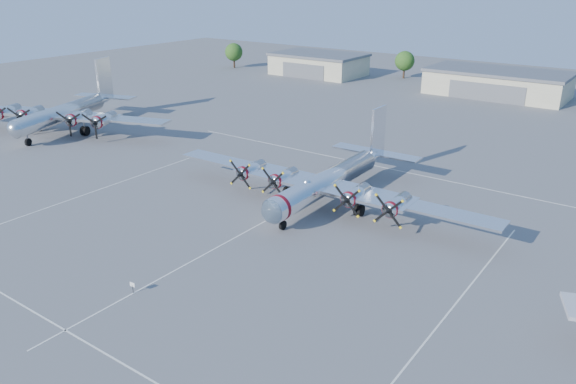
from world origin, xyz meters
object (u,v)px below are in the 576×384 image
Objects in this scene: tree_west at (405,61)px; hangar_west at (318,64)px; hangar_center at (497,83)px; bomber_west at (68,130)px; tree_far_west at (234,52)px; main_bomber_b29 at (330,201)px; info_placard at (132,286)px.

hangar_west is at bearing -158.11° from tree_west.
hangar_center is 0.73× the size of bomber_west.
tree_far_west is at bearing -170.99° from hangar_west.
main_bomber_b29 is at bearing -56.28° from hangar_west.
main_bomber_b29 is (72.61, -67.38, -4.22)m from tree_far_west.
main_bomber_b29 is at bearing -19.57° from bomber_west.
tree_far_west is 6.78× the size of info_placard.
info_placard is at bearing -65.27° from hangar_west.
hangar_center is at bearing 91.33° from main_bomber_b29.
hangar_center is at bearing -0.00° from hangar_west.
hangar_west is at bearing 9.01° from tree_far_west.
tree_west reaches higher than hangar_west.
bomber_west is (-4.08, -70.35, -2.71)m from hangar_west.
tree_west is (45.00, 12.00, 0.00)m from tree_far_west.
tree_west is at bearing 108.41° from main_bomber_b29.
bomber_west is at bearing -124.90° from hangar_center.
hangar_center is 4.31× the size of tree_west.
hangar_center is 71.44m from main_bomber_b29.
bomber_west is (20.92, -66.39, -4.22)m from tree_far_west.
tree_west is at bearing 21.89° from hangar_west.
info_placard is at bearing -76.71° from tree_west.
hangar_center is at bearing 84.36° from info_placard.
main_bomber_b29 is at bearing -42.86° from tree_far_west.
hangar_west reaches higher than info_placard.
hangar_west is 0.79× the size of hangar_center.
tree_far_west is at bearing -165.07° from tree_west.
info_placard is (-2.64, -26.31, 0.69)m from main_bomber_b29.
bomber_west reaches higher than info_placard.
tree_far_west is 0.17× the size of bomber_west.
info_placard is (49.04, -27.29, 0.69)m from bomber_west.
tree_far_west is at bearing -176.76° from hangar_center.
hangar_west is 107.52m from info_placard.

